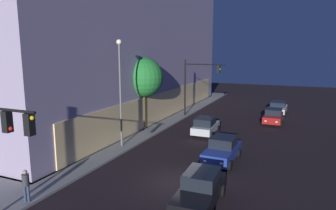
# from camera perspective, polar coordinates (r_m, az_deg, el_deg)

# --- Properties ---
(ground_plane) EXTENTS (120.00, 120.00, 0.00)m
(ground_plane) POSITION_cam_1_polar(r_m,az_deg,el_deg) (19.15, 1.78, -14.45)
(ground_plane) COLOR black
(modern_building) EXTENTS (40.39, 24.34, 19.38)m
(modern_building) POSITION_cam_1_polar(r_m,az_deg,el_deg) (41.75, -15.86, 11.98)
(modern_building) COLOR #4C4C51
(modern_building) RESTS_ON ground
(traffic_light_far_corner) EXTENTS (0.56, 5.00, 6.86)m
(traffic_light_far_corner) POSITION_cam_1_polar(r_m,az_deg,el_deg) (36.35, 5.40, 4.89)
(traffic_light_far_corner) COLOR black
(traffic_light_far_corner) RESTS_ON sidewalk_corner
(street_lamp_sidewalk) EXTENTS (0.44, 0.44, 8.75)m
(street_lamp_sidewalk) POSITION_cam_1_polar(r_m,az_deg,el_deg) (24.83, -9.02, 4.45)
(street_lamp_sidewalk) COLOR #606060
(street_lamp_sidewalk) RESTS_ON sidewalk_corner
(sidewalk_tree) EXTENTS (3.96, 3.96, 7.25)m
(sidewalk_tree) POSITION_cam_1_polar(r_m,az_deg,el_deg) (30.47, -4.65, 5.22)
(sidewalk_tree) COLOR #4F3E1E
(sidewalk_tree) RESTS_ON sidewalk_corner
(pedestrian_waiting) EXTENTS (0.36, 0.36, 1.76)m
(pedestrian_waiting) POSITION_cam_1_polar(r_m,az_deg,el_deg) (17.86, -25.24, -13.14)
(pedestrian_waiting) COLOR #2D3851
(pedestrian_waiting) RESTS_ON sidewalk_corner
(car_black) EXTENTS (4.79, 2.21, 1.77)m
(car_black) POSITION_cam_1_polar(r_m,az_deg,el_deg) (16.40, 6.09, -15.48)
(car_black) COLOR black
(car_black) RESTS_ON ground
(car_blue) EXTENTS (4.52, 2.21, 1.79)m
(car_blue) POSITION_cam_1_polar(r_m,az_deg,el_deg) (22.59, 10.23, -8.29)
(car_blue) COLOR navy
(car_blue) RESTS_ON ground
(car_silver) EXTENTS (4.13, 2.15, 1.70)m
(car_silver) POSITION_cam_1_polar(r_m,az_deg,el_deg) (29.44, 7.08, -3.93)
(car_silver) COLOR #B7BABF
(car_silver) RESTS_ON ground
(car_red) EXTENTS (4.34, 2.13, 1.63)m
(car_red) POSITION_cam_1_polar(r_m,az_deg,el_deg) (35.74, 19.24, -1.99)
(car_red) COLOR maroon
(car_red) RESTS_ON ground
(car_white) EXTENTS (4.63, 2.33, 1.52)m
(car_white) POSITION_cam_1_polar(r_m,az_deg,el_deg) (41.66, 20.04, -0.45)
(car_white) COLOR silver
(car_white) RESTS_ON ground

